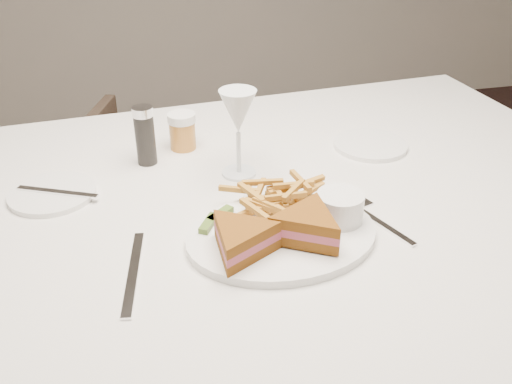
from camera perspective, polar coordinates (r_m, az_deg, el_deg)
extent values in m
cube|color=silver|center=(1.28, -0.53, -15.47)|extent=(1.60, 1.14, 0.75)
imported|color=#4A3A2D|center=(2.00, -8.66, 0.27)|extent=(0.74, 0.72, 0.61)
ellipsoid|color=white|center=(0.94, 2.60, -4.38)|extent=(0.34, 0.28, 0.01)
cube|color=silver|center=(0.89, -12.17, -7.86)|extent=(0.04, 0.21, 0.00)
cylinder|color=white|center=(1.13, -19.71, -0.14)|extent=(0.16, 0.16, 0.01)
cylinder|color=white|center=(1.28, 11.36, 4.65)|extent=(0.16, 0.16, 0.01)
cylinder|color=black|center=(1.18, -11.04, 5.55)|extent=(0.04, 0.04, 0.12)
cylinder|color=#B5732B|center=(1.24, -7.38, 6.06)|extent=(0.06, 0.06, 0.08)
cube|color=#486523|center=(0.98, -3.61, -2.27)|extent=(0.05, 0.05, 0.01)
cube|color=#486523|center=(0.96, -4.75, -3.13)|extent=(0.04, 0.06, 0.01)
cylinder|color=white|center=(0.97, 8.38, -1.50)|extent=(0.08, 0.08, 0.05)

